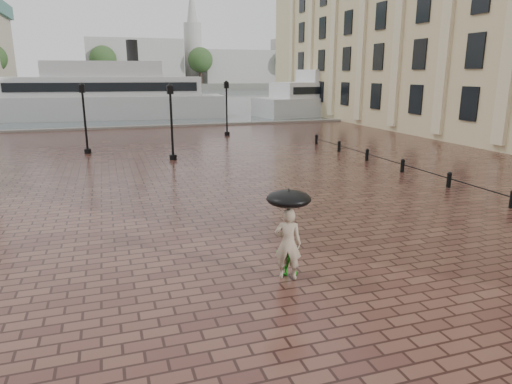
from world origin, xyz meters
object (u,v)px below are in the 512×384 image
adult_pedestrian (288,244)px  child_pedestrian (287,253)px  street_lamps (91,118)px  ferry_near (107,95)px  ferry_far (340,96)px

adult_pedestrian → child_pedestrian: size_ratio=1.58×
street_lamps → ferry_near: (1.20, 25.56, 0.33)m
street_lamps → ferry_far: ferry_far is taller
adult_pedestrian → street_lamps: bearing=-52.0°
ferry_near → ferry_far: size_ratio=1.15×
child_pedestrian → ferry_near: bearing=-77.1°
child_pedestrian → ferry_near: 46.77m
ferry_near → ferry_far: 28.99m
child_pedestrian → ferry_near: ferry_near is taller
child_pedestrian → ferry_far: ferry_far is taller
adult_pedestrian → child_pedestrian: bearing=-83.7°
street_lamps → adult_pedestrian: size_ratio=11.58×
street_lamps → child_pedestrian: size_ratio=18.35×
ferry_near → street_lamps: bearing=-87.2°
street_lamps → child_pedestrian: bearing=-76.5°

